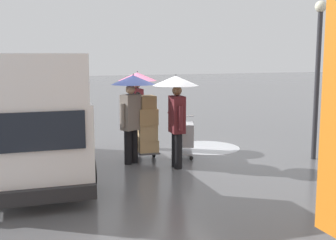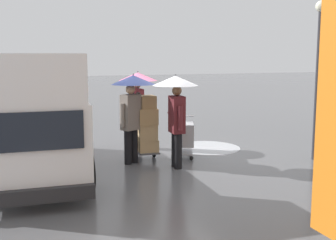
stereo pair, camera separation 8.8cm
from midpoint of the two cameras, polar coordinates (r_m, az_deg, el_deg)
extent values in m
plane|color=#5B5B5E|center=(11.15, -0.35, -4.85)|extent=(90.00, 90.00, 0.00)
cylinder|color=silver|center=(12.92, -18.23, -3.41)|extent=(1.30, 1.30, 0.01)
cylinder|color=silver|center=(12.27, 4.72, -3.61)|extent=(1.91, 1.91, 0.01)
cube|color=white|center=(9.83, -17.81, -0.76)|extent=(2.22, 5.29, 1.40)
cube|color=white|center=(7.82, -18.04, 5.21)|extent=(1.91, 1.49, 0.84)
cube|color=black|center=(7.19, -17.71, -1.49)|extent=(1.66, 0.14, 0.63)
cube|color=#232326|center=(7.40, -17.34, -9.58)|extent=(1.97, 0.26, 0.24)
cylinder|color=black|center=(8.46, -10.78, -6.82)|extent=(0.28, 0.73, 0.72)
cylinder|color=black|center=(11.58, -12.88, -2.73)|extent=(0.28, 0.73, 0.72)
cube|color=#B2B2B7|center=(10.98, 1.71, -1.85)|extent=(0.76, 0.90, 0.56)
cube|color=#B2B2B7|center=(11.08, 1.70, -4.19)|extent=(0.68, 0.81, 0.04)
cylinder|color=#B2B2B7|center=(11.34, 1.67, 0.52)|extent=(0.55, 0.24, 0.04)
sphere|color=black|center=(10.81, 2.85, -5.01)|extent=(0.10, 0.10, 0.10)
sphere|color=black|center=(10.80, 0.64, -5.01)|extent=(0.10, 0.10, 0.10)
sphere|color=black|center=(11.40, 2.71, -4.30)|extent=(0.10, 0.10, 0.10)
sphere|color=black|center=(11.39, 0.61, -4.30)|extent=(0.10, 0.10, 0.10)
cube|color=#515156|center=(10.74, -2.94, -4.19)|extent=(0.52, 0.63, 0.03)
cylinder|color=#515156|center=(10.98, -2.23, -0.99)|extent=(0.04, 0.04, 1.10)
cylinder|color=#515156|center=(10.87, -4.47, -1.10)|extent=(0.04, 0.04, 1.10)
cylinder|color=black|center=(11.11, -2.11, -4.37)|extent=(0.06, 0.20, 0.20)
cylinder|color=black|center=(11.00, -4.54, -4.52)|extent=(0.06, 0.20, 0.20)
cube|color=tan|center=(10.71, -2.94, -3.38)|extent=(0.50, 0.44, 0.28)
cube|color=tan|center=(10.65, -2.96, -1.60)|extent=(0.49, 0.49, 0.39)
cube|color=tan|center=(10.58, -2.97, 0.49)|extent=(0.51, 0.55, 0.39)
cube|color=#A37F51|center=(10.54, -2.99, 2.37)|extent=(0.37, 0.43, 0.31)
cylinder|color=black|center=(12.23, -4.42, -1.72)|extent=(0.18, 0.18, 0.82)
cylinder|color=black|center=(12.04, -4.17, -1.88)|extent=(0.18, 0.18, 0.82)
cube|color=#5B1E23|center=(12.01, -4.34, 2.10)|extent=(0.29, 0.45, 0.84)
sphere|color=beige|center=(11.96, -4.37, 4.67)|extent=(0.22, 0.22, 0.22)
cylinder|color=#5B1E23|center=(12.27, -4.66, 2.00)|extent=(0.10, 0.10, 0.55)
cylinder|color=#5B1E23|center=(11.82, -4.03, 3.07)|extent=(0.30, 0.11, 0.50)
cylinder|color=#333338|center=(11.88, -4.23, 3.87)|extent=(0.02, 0.02, 0.86)
cone|color=#E0668E|center=(11.85, -4.25, 5.70)|extent=(1.04, 1.04, 0.22)
sphere|color=#333338|center=(11.85, -4.26, 6.33)|extent=(0.04, 0.04, 0.04)
cylinder|color=black|center=(10.37, -5.51, -3.58)|extent=(0.18, 0.18, 0.82)
cylinder|color=black|center=(10.50, -4.71, -3.42)|extent=(0.18, 0.18, 0.82)
cube|color=slate|center=(10.29, -5.16, 1.03)|extent=(0.52, 0.45, 0.84)
sphere|color=tan|center=(10.24, -5.20, 4.02)|extent=(0.22, 0.22, 0.22)
cylinder|color=slate|center=(10.13, -6.23, 0.60)|extent=(0.10, 0.10, 0.55)
cylinder|color=slate|center=(10.41, -4.53, 2.33)|extent=(0.23, 0.31, 0.50)
cylinder|color=#333338|center=(10.32, -4.79, 3.17)|extent=(0.02, 0.02, 0.86)
cone|color=navy|center=(10.29, -4.81, 5.28)|extent=(1.04, 1.04, 0.22)
sphere|color=#333338|center=(10.29, -4.82, 6.00)|extent=(0.04, 0.04, 0.04)
cylinder|color=black|center=(9.92, 1.10, -4.09)|extent=(0.18, 0.18, 0.82)
cylinder|color=black|center=(10.11, 0.74, -3.86)|extent=(0.18, 0.18, 0.82)
cube|color=#5B1E23|center=(9.87, 0.93, 0.74)|extent=(0.31, 0.46, 0.84)
sphere|color=#8C6647|center=(9.81, 0.93, 3.86)|extent=(0.22, 0.22, 0.22)
cylinder|color=#5B1E23|center=(9.63, 1.42, 0.24)|extent=(0.10, 0.10, 0.55)
cylinder|color=#5B1E23|center=(10.01, 0.50, 2.11)|extent=(0.31, 0.12, 0.50)
cylinder|color=#333338|center=(9.92, 0.75, 2.99)|extent=(0.02, 0.02, 0.86)
cone|color=white|center=(9.89, 0.75, 5.18)|extent=(1.04, 1.04, 0.22)
sphere|color=#333338|center=(9.88, 0.76, 5.93)|extent=(0.04, 0.04, 0.04)
cylinder|color=#2D2D33|center=(11.24, 18.71, 4.11)|extent=(0.12, 0.12, 3.60)
sphere|color=#EAEACC|center=(11.27, 19.19, 13.88)|extent=(0.28, 0.28, 0.28)
camera|label=1|loc=(0.04, -90.24, -0.04)|focal=46.49mm
camera|label=2|loc=(0.04, 89.76, 0.04)|focal=46.49mm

